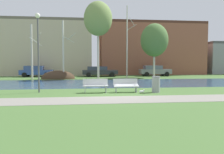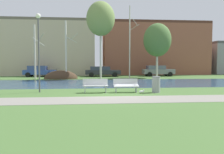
% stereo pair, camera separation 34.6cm
% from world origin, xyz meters
% --- Properties ---
extents(ground_plane, '(120.00, 120.00, 0.00)m').
position_xyz_m(ground_plane, '(0.00, 10.00, 0.00)').
color(ground_plane, '#476B33').
extents(paved_path_strip, '(60.00, 2.28, 0.01)m').
position_xyz_m(paved_path_strip, '(0.00, -2.00, 0.01)').
color(paved_path_strip, gray).
rests_on(paved_path_strip, ground).
extents(river_band, '(80.00, 8.94, 0.01)m').
position_xyz_m(river_band, '(0.00, 7.68, 0.00)').
color(river_band, '#33516B').
rests_on(river_band, ground).
extents(soil_mound, '(4.00, 2.67, 2.02)m').
position_xyz_m(soil_mound, '(-4.87, 14.02, 0.00)').
color(soil_mound, '#423021').
rests_on(soil_mound, ground).
extents(bench_left, '(1.60, 0.57, 0.87)m').
position_xyz_m(bench_left, '(-0.98, 0.87, 0.47)').
color(bench_left, '#B2B5B7').
rests_on(bench_left, ground).
extents(bench_right, '(1.60, 0.57, 0.87)m').
position_xyz_m(bench_right, '(0.98, 0.87, 0.47)').
color(bench_right, '#B2B5B7').
rests_on(bench_right, ground).
extents(trash_bin, '(0.54, 0.54, 1.04)m').
position_xyz_m(trash_bin, '(2.88, 0.57, 0.54)').
color(trash_bin, gray).
rests_on(trash_bin, ground).
extents(seagull, '(0.39, 0.15, 0.24)m').
position_xyz_m(seagull, '(1.86, 0.17, 0.13)').
color(seagull, white).
rests_on(seagull, ground).
extents(streetlamp, '(0.32, 0.32, 5.02)m').
position_xyz_m(streetlamp, '(-4.56, 1.39, 3.38)').
color(streetlamp, '#4C4C51').
rests_on(streetlamp, ground).
extents(birch_far_left, '(1.32, 2.32, 6.40)m').
position_xyz_m(birch_far_left, '(-7.82, 13.97, 3.29)').
color(birch_far_left, '#BCB7A8').
rests_on(birch_far_left, ground).
extents(birch_left, '(1.57, 2.75, 6.84)m').
position_xyz_m(birch_left, '(-4.14, 13.58, 3.51)').
color(birch_left, beige).
rests_on(birch_left, ground).
extents(birch_center_left, '(3.42, 3.42, 9.25)m').
position_xyz_m(birch_center_left, '(-0.08, 13.93, 7.17)').
color(birch_center_left, beige).
rests_on(birch_center_left, ground).
extents(birch_center, '(1.24, 2.11, 9.05)m').
position_xyz_m(birch_center, '(3.63, 14.74, 4.61)').
color(birch_center, beige).
rests_on(birch_center, ground).
extents(birch_center_right, '(3.54, 3.54, 6.95)m').
position_xyz_m(birch_center_right, '(7.21, 14.91, 4.82)').
color(birch_center_right, '#BCB7A8').
rests_on(birch_center_right, ground).
extents(parked_van_nearest_blue, '(4.32, 1.97, 1.51)m').
position_xyz_m(parked_van_nearest_blue, '(-8.31, 18.13, 0.79)').
color(parked_van_nearest_blue, '#2D4793').
rests_on(parked_van_nearest_blue, ground).
extents(parked_sedan_second_dark, '(4.81, 2.03, 1.42)m').
position_xyz_m(parked_sedan_second_dark, '(0.26, 17.61, 0.76)').
color(parked_sedan_second_dark, '#282B30').
rests_on(parked_sedan_second_dark, ground).
extents(parked_hatch_third_grey, '(4.43, 2.05, 1.54)m').
position_xyz_m(parked_hatch_third_grey, '(8.26, 18.07, 0.81)').
color(parked_hatch_third_grey, slate).
rests_on(parked_hatch_third_grey, ground).
extents(building_beige_block, '(14.24, 9.70, 8.47)m').
position_xyz_m(building_beige_block, '(-7.83, 24.78, 4.23)').
color(building_beige_block, '#BCAD8E').
rests_on(building_beige_block, ground).
extents(building_brick_low, '(17.08, 6.02, 8.56)m').
position_xyz_m(building_brick_low, '(9.35, 23.83, 4.28)').
color(building_brick_low, brown).
rests_on(building_brick_low, ground).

